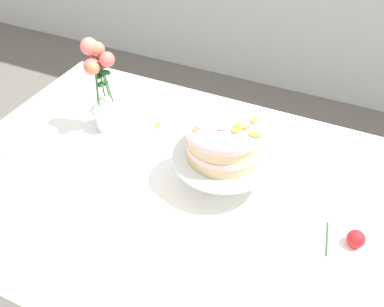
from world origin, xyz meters
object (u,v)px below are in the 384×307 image
at_px(dining_table, 172,209).
at_px(fallen_rose, 355,239).
at_px(layer_cake, 224,141).
at_px(flower_vase, 101,87).
at_px(cake_stand, 223,160).

bearing_deg(dining_table, fallen_rose, 2.30).
distance_m(layer_cake, flower_vase, 0.47).
xyz_separation_m(cake_stand, layer_cake, (0.00, -0.00, 0.07)).
relative_size(layer_cake, flower_vase, 0.67).
height_order(dining_table, cake_stand, cake_stand).
distance_m(cake_stand, fallen_rose, 0.41).
bearing_deg(fallen_rose, layer_cake, 169.43).
xyz_separation_m(dining_table, fallen_rose, (0.52, 0.02, 0.11)).
distance_m(dining_table, fallen_rose, 0.53).
height_order(layer_cake, flower_vase, flower_vase).
distance_m(cake_stand, flower_vase, 0.47).
distance_m(dining_table, flower_vase, 0.45).
distance_m(flower_vase, fallen_rose, 0.88).
bearing_deg(flower_vase, cake_stand, -9.77).
relative_size(cake_stand, fallen_rose, 2.56).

